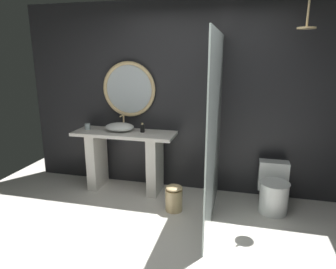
{
  "coord_description": "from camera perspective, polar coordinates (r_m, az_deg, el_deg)",
  "views": [
    {
      "loc": [
        0.72,
        -2.22,
        1.89
      ],
      "look_at": [
        -0.07,
        0.94,
        1.03
      ],
      "focal_mm": 32.25,
      "sensor_mm": 36.0,
      "label": 1
    }
  ],
  "objects": [
    {
      "name": "tumbler_cup",
      "position": [
        4.48,
        -14.97,
        1.46
      ],
      "size": [
        0.08,
        0.08,
        0.09
      ],
      "primitive_type": "cylinder",
      "color": "silver",
      "rests_on": "vanity_counter"
    },
    {
      "name": "round_wall_mirror",
      "position": [
        4.35,
        -7.4,
        8.47
      ],
      "size": [
        0.78,
        0.05,
        0.78
      ],
      "color": "#D6B77F"
    },
    {
      "name": "shower_glass_panel",
      "position": [
        3.41,
        8.79,
        0.64
      ],
      "size": [
        0.02,
        1.54,
        2.14
      ],
      "primitive_type": "cube",
      "color": "silver",
      "rests_on": "ground_plane"
    },
    {
      "name": "vessel_sink",
      "position": [
        4.3,
        -9.13,
        1.43
      ],
      "size": [
        0.42,
        0.34,
        0.21
      ],
      "color": "white",
      "rests_on": "vanity_counter"
    },
    {
      "name": "vanity_counter",
      "position": [
        4.34,
        -8.1,
        -3.88
      ],
      "size": [
        1.43,
        0.49,
        0.86
      ],
      "color": "silver",
      "rests_on": "ground_plane"
    },
    {
      "name": "waste_bin",
      "position": [
        3.84,
        1.12,
        -11.86
      ],
      "size": [
        0.21,
        0.21,
        0.33
      ],
      "color": "#D6B77F",
      "rests_on": "ground_plane"
    },
    {
      "name": "soap_dispenser",
      "position": [
        4.18,
        -4.86,
        1.21
      ],
      "size": [
        0.06,
        0.06,
        0.13
      ],
      "color": "black",
      "rests_on": "vanity_counter"
    },
    {
      "name": "back_wall_panel",
      "position": [
        4.22,
        4.07,
        6.69
      ],
      "size": [
        4.8,
        0.1,
        2.6
      ],
      "primitive_type": "cube",
      "color": "#232326",
      "rests_on": "ground_plane"
    },
    {
      "name": "rain_shower_head",
      "position": [
        3.68,
        24.75,
        18.33
      ],
      "size": [
        0.2,
        0.2,
        0.34
      ],
      "color": "#D6B77F"
    },
    {
      "name": "toilet",
      "position": [
        4.05,
        19.31,
        -9.77
      ],
      "size": [
        0.37,
        0.54,
        0.58
      ],
      "color": "white",
      "rests_on": "ground_plane"
    }
  ]
}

